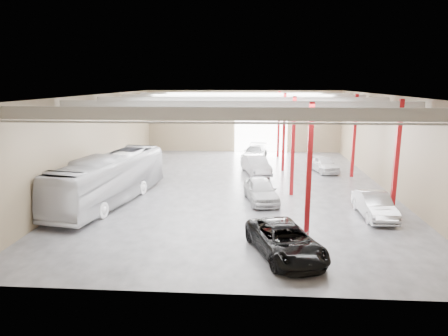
# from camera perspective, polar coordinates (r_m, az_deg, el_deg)

# --- Properties ---
(depot_shell) EXTENTS (22.12, 32.12, 7.06)m
(depot_shell) POSITION_cam_1_polar(r_m,az_deg,el_deg) (30.51, 2.53, 6.61)
(depot_shell) COLOR #48484D
(depot_shell) RESTS_ON ground
(coach_bus) EXTENTS (4.80, 11.95, 3.24)m
(coach_bus) POSITION_cam_1_polar(r_m,az_deg,el_deg) (27.66, -15.99, -1.49)
(coach_bus) COLOR silver
(coach_bus) RESTS_ON ground
(black_sedan) EXTENTS (4.04, 5.87, 1.49)m
(black_sedan) POSITION_cam_1_polar(r_m,az_deg,el_deg) (19.01, 8.73, -10.21)
(black_sedan) COLOR black
(black_sedan) RESTS_ON ground
(car_row_a) EXTENTS (2.70, 4.90, 1.58)m
(car_row_a) POSITION_cam_1_polar(r_m,az_deg,el_deg) (27.04, 5.30, -3.19)
(car_row_a) COLOR silver
(car_row_a) RESTS_ON ground
(car_row_b) EXTENTS (2.86, 5.17, 1.61)m
(car_row_b) POSITION_cam_1_polar(r_m,az_deg,el_deg) (35.11, 4.57, 0.44)
(car_row_b) COLOR #ACABB0
(car_row_b) RESTS_ON ground
(car_row_c) EXTENTS (3.00, 5.49, 1.51)m
(car_row_c) POSITION_cam_1_polar(r_m,az_deg,el_deg) (41.54, 4.41, 2.21)
(car_row_c) COLOR slate
(car_row_c) RESTS_ON ground
(car_right_near) EXTENTS (1.70, 4.58, 1.49)m
(car_right_near) POSITION_cam_1_polar(r_m,az_deg,el_deg) (25.56, 20.67, -4.97)
(car_right_near) COLOR #ACADB1
(car_right_near) RESTS_ON ground
(car_right_far) EXTENTS (2.80, 4.54, 1.44)m
(car_right_far) POSITION_cam_1_polar(r_m,az_deg,el_deg) (37.00, 13.91, 0.59)
(car_right_far) COLOR white
(car_right_far) RESTS_ON ground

